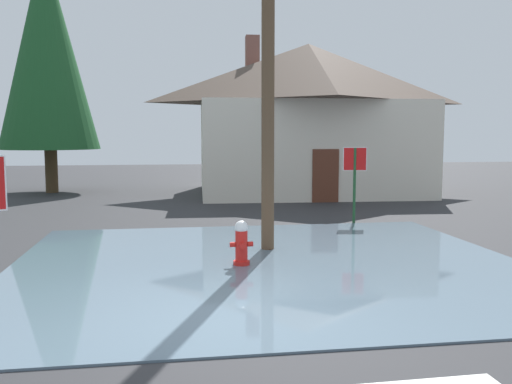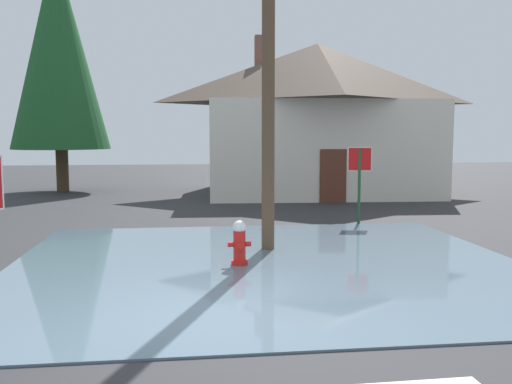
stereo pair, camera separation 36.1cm
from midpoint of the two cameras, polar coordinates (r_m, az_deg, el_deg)
ground_plane at (r=7.89m, az=-4.54°, el=-13.24°), size 80.00×80.00×0.10m
flood_puddle at (r=10.91m, az=0.46°, el=-7.42°), size 9.97×8.86×0.03m
fire_hydrant at (r=10.69m, az=-2.49°, el=-5.39°), size 0.45×0.39×0.90m
utility_pole at (r=12.09m, az=0.37°, el=14.49°), size 1.60×0.28×8.32m
stop_sign_far at (r=15.94m, az=9.54°, el=2.30°), size 0.66×0.14×2.18m
house at (r=24.13m, az=4.95°, el=7.80°), size 10.26×7.93×6.90m
pine_tree_tall_left at (r=26.10m, az=-21.21°, el=13.71°), size 4.24×4.24×10.60m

